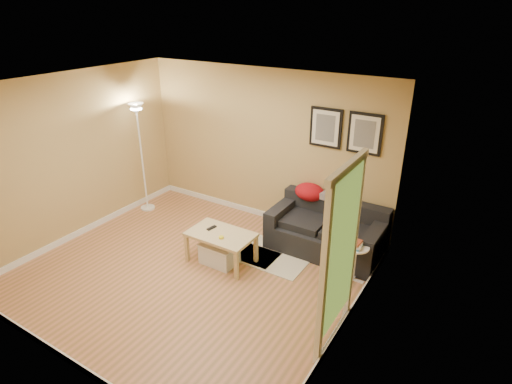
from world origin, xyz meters
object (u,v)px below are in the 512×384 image
(book_stack, at_px, (355,244))
(side_table, at_px, (354,263))
(sofa, at_px, (326,229))
(floor_lamp, at_px, (142,161))
(storage_bin, at_px, (219,253))
(coffee_table, at_px, (221,247))

(book_stack, bearing_deg, side_table, 54.44)
(sofa, relative_size, book_stack, 7.55)
(floor_lamp, bearing_deg, book_stack, -1.83)
(storage_bin, bearing_deg, book_stack, 18.55)
(sofa, height_order, floor_lamp, floor_lamp)
(side_table, height_order, book_stack, book_stack)
(side_table, distance_m, floor_lamp, 4.08)
(side_table, bearing_deg, storage_bin, -161.15)
(side_table, relative_size, floor_lamp, 0.28)
(sofa, xyz_separation_m, book_stack, (0.63, -0.53, 0.21))
(coffee_table, bearing_deg, side_table, 37.92)
(coffee_table, relative_size, book_stack, 4.23)
(coffee_table, height_order, book_stack, book_stack)
(storage_bin, bearing_deg, sofa, 43.95)
(storage_bin, relative_size, book_stack, 2.33)
(coffee_table, height_order, storage_bin, coffee_table)
(floor_lamp, bearing_deg, side_table, -1.62)
(side_table, bearing_deg, floor_lamp, 178.38)
(sofa, xyz_separation_m, storage_bin, (-1.18, -1.14, -0.21))
(side_table, bearing_deg, book_stack, -129.40)
(sofa, xyz_separation_m, floor_lamp, (-3.38, -0.40, 0.56))
(sofa, bearing_deg, side_table, -38.81)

